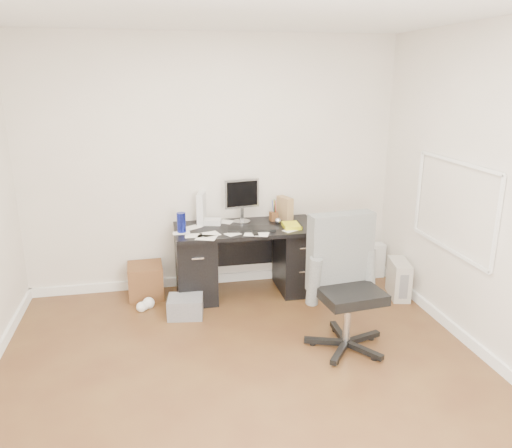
{
  "coord_description": "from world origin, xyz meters",
  "views": [
    {
      "loc": [
        -0.62,
        -3.27,
        2.28
      ],
      "look_at": [
        0.3,
        1.2,
        0.91
      ],
      "focal_mm": 35.0,
      "sensor_mm": 36.0,
      "label": 1
    }
  ],
  "objects_px": {
    "desk": "(247,258)",
    "keyboard": "(252,229)",
    "lcd_monitor": "(242,201)",
    "office_chair": "(349,286)",
    "pc_tower": "(399,279)",
    "wicker_basket": "(146,281)"
  },
  "relations": [
    {
      "from": "wicker_basket",
      "to": "office_chair",
      "type": "bearing_deg",
      "value": -39.76
    },
    {
      "from": "lcd_monitor",
      "to": "keyboard",
      "type": "bearing_deg",
      "value": -90.32
    },
    {
      "from": "pc_tower",
      "to": "wicker_basket",
      "type": "distance_m",
      "value": 2.69
    },
    {
      "from": "lcd_monitor",
      "to": "office_chair",
      "type": "bearing_deg",
      "value": -75.38
    },
    {
      "from": "desk",
      "to": "lcd_monitor",
      "type": "bearing_deg",
      "value": 98.39
    },
    {
      "from": "lcd_monitor",
      "to": "desk",
      "type": "bearing_deg",
      "value": -91.01
    },
    {
      "from": "keyboard",
      "to": "office_chair",
      "type": "relative_size",
      "value": 0.42
    },
    {
      "from": "keyboard",
      "to": "pc_tower",
      "type": "distance_m",
      "value": 1.66
    },
    {
      "from": "lcd_monitor",
      "to": "pc_tower",
      "type": "bearing_deg",
      "value": -29.65
    },
    {
      "from": "desk",
      "to": "pc_tower",
      "type": "xyz_separation_m",
      "value": [
        1.56,
        -0.42,
        -0.2
      ]
    },
    {
      "from": "lcd_monitor",
      "to": "wicker_basket",
      "type": "xyz_separation_m",
      "value": [
        -1.05,
        -0.05,
        -0.81
      ]
    },
    {
      "from": "keyboard",
      "to": "wicker_basket",
      "type": "xyz_separation_m",
      "value": [
        -1.1,
        0.25,
        -0.58
      ]
    },
    {
      "from": "lcd_monitor",
      "to": "keyboard",
      "type": "xyz_separation_m",
      "value": [
        0.05,
        -0.3,
        -0.23
      ]
    },
    {
      "from": "office_chair",
      "to": "pc_tower",
      "type": "xyz_separation_m",
      "value": [
        0.93,
        0.88,
        -0.38
      ]
    },
    {
      "from": "desk",
      "to": "keyboard",
      "type": "height_order",
      "value": "keyboard"
    },
    {
      "from": "keyboard",
      "to": "desk",
      "type": "bearing_deg",
      "value": 108.12
    },
    {
      "from": "pc_tower",
      "to": "wicker_basket",
      "type": "bearing_deg",
      "value": -179.02
    },
    {
      "from": "desk",
      "to": "keyboard",
      "type": "bearing_deg",
      "value": -80.08
    },
    {
      "from": "lcd_monitor",
      "to": "keyboard",
      "type": "distance_m",
      "value": 0.38
    },
    {
      "from": "lcd_monitor",
      "to": "office_chair",
      "type": "relative_size",
      "value": 0.42
    },
    {
      "from": "lcd_monitor",
      "to": "office_chair",
      "type": "xyz_separation_m",
      "value": [
        0.65,
        -1.46,
        -0.41
      ]
    },
    {
      "from": "office_chair",
      "to": "desk",
      "type": "bearing_deg",
      "value": 109.6
    }
  ]
}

